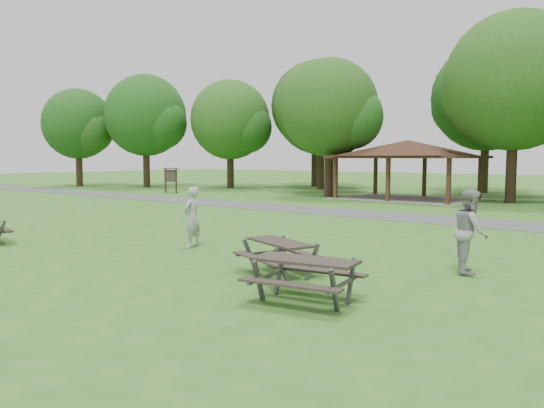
{
  "coord_description": "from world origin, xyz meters",
  "views": [
    {
      "loc": [
        10.59,
        -7.87,
        2.64
      ],
      "look_at": [
        1.0,
        4.0,
        1.3
      ],
      "focal_mm": 35.0,
      "sensor_mm": 36.0,
      "label": 1
    }
  ],
  "objects": [
    {
      "name": "tree_row_e",
      "position": [
        2.1,
        25.03,
        6.78
      ],
      "size": [
        8.4,
        8.0,
        11.02
      ],
      "color": "black",
      "rests_on": "ground"
    },
    {
      "name": "pavilion",
      "position": [
        -4.0,
        24.0,
        3.06
      ],
      "size": [
        8.6,
        7.01,
        3.76
      ],
      "color": "#362113",
      "rests_on": "ground"
    },
    {
      "name": "frisbee_catcher",
      "position": [
        6.59,
        4.29,
        0.97
      ],
      "size": [
        1.04,
        1.15,
        1.93
      ],
      "primitive_type": "imported",
      "rotation": [
        0.0,
        0.0,
        1.98
      ],
      "color": "#949597",
      "rests_on": "ground"
    },
    {
      "name": "ground",
      "position": [
        0.0,
        0.0,
        0.0
      ],
      "size": [
        160.0,
        160.0,
        0.0
      ],
      "primitive_type": "plane",
      "color": "#30681D",
      "rests_on": "ground"
    },
    {
      "name": "tree_row_c",
      "position": [
        -13.9,
        29.03,
        6.54
      ],
      "size": [
        8.19,
        7.8,
        10.67
      ],
      "color": "black",
      "rests_on": "ground"
    },
    {
      "name": "tree_row_b",
      "position": [
        -20.92,
        25.53,
        5.67
      ],
      "size": [
        7.14,
        6.8,
        9.28
      ],
      "color": "black",
      "rests_on": "ground"
    },
    {
      "name": "frisbee_thrower",
      "position": [
        -1.01,
        2.73,
        0.89
      ],
      "size": [
        0.55,
        0.72,
        1.78
      ],
      "primitive_type": "imported",
      "rotation": [
        0.0,
        0.0,
        -1.37
      ],
      "color": "#A6A6A8",
      "rests_on": "ground"
    },
    {
      "name": "tree_deep_a",
      "position": [
        -16.9,
        32.53,
        7.13
      ],
      "size": [
        8.4,
        8.0,
        11.38
      ],
      "color": "black",
      "rests_on": "ground"
    },
    {
      "name": "asphalt_path",
      "position": [
        0.0,
        14.0,
        0.01
      ],
      "size": [
        120.0,
        3.2,
        0.02
      ],
      "primitive_type": "cube",
      "color": "#47474A",
      "rests_on": "ground"
    },
    {
      "name": "tree_flank_left",
      "position": [
        -33.92,
        19.03,
        5.53
      ],
      "size": [
        6.72,
        6.4,
        8.93
      ],
      "color": "#321F16",
      "rests_on": "ground"
    },
    {
      "name": "frisbee_in_flight",
      "position": [
        0.67,
        3.08,
        1.51
      ],
      "size": [
        0.25,
        0.25,
        0.02
      ],
      "color": "yellow",
      "rests_on": "ground"
    },
    {
      "name": "picnic_table_far",
      "position": [
        5.09,
        -0.11,
        0.61
      ],
      "size": [
        2.16,
        1.86,
        0.83
      ],
      "color": "#2A231E",
      "rests_on": "ground"
    },
    {
      "name": "tree_row_a",
      "position": [
        -27.91,
        22.03,
        6.15
      ],
      "size": [
        7.56,
        7.2,
        9.97
      ],
      "color": "black",
      "rests_on": "ground"
    },
    {
      "name": "tree_row_d",
      "position": [
        -8.92,
        22.53,
        5.77
      ],
      "size": [
        6.93,
        6.6,
        9.27
      ],
      "color": "black",
      "rests_on": "ground"
    },
    {
      "name": "tree_deep_b",
      "position": [
        -1.9,
        33.03,
        6.89
      ],
      "size": [
        8.4,
        8.0,
        11.13
      ],
      "color": "#312315",
      "rests_on": "ground"
    },
    {
      "name": "picnic_table_middle",
      "position": [
        3.34,
        1.39,
        0.59
      ],
      "size": [
        2.23,
        2.02,
        0.8
      ],
      "color": "#2A231E",
      "rests_on": "ground"
    },
    {
      "name": "notice_board",
      "position": [
        -20.0,
        18.0,
        1.31
      ],
      "size": [
        1.6,
        0.3,
        1.88
      ],
      "color": "#351C13",
      "rests_on": "ground"
    }
  ]
}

